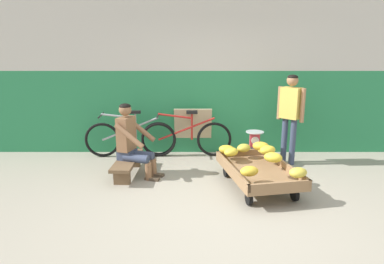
% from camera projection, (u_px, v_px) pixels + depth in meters
% --- Properties ---
extents(ground_plane, '(80.00, 80.00, 0.00)m').
position_uv_depth(ground_plane, '(223.00, 214.00, 4.14)').
color(ground_plane, gray).
extents(back_wall, '(16.00, 0.30, 3.12)m').
position_uv_depth(back_wall, '(211.00, 70.00, 6.40)').
color(back_wall, '#287F4C').
rests_on(back_wall, ground).
extents(banana_cart, '(1.10, 1.58, 0.36)m').
position_uv_depth(banana_cart, '(256.00, 172.00, 4.88)').
color(banana_cart, '#8E6B47').
rests_on(banana_cart, ground).
extents(banana_pile, '(1.08, 1.37, 0.26)m').
position_uv_depth(banana_pile, '(255.00, 154.00, 4.92)').
color(banana_pile, gold).
rests_on(banana_pile, banana_cart).
extents(low_bench, '(0.35, 1.11, 0.27)m').
position_uv_depth(low_bench, '(126.00, 163.00, 5.38)').
color(low_bench, brown).
rests_on(low_bench, ground).
extents(vendor_seated, '(0.73, 0.60, 1.14)m').
position_uv_depth(vendor_seated, '(130.00, 141.00, 5.27)').
color(vendor_seated, brown).
rests_on(vendor_seated, ground).
extents(plastic_crate, '(0.36, 0.28, 0.30)m').
position_uv_depth(plastic_crate, '(252.00, 157.00, 5.85)').
color(plastic_crate, gold).
rests_on(plastic_crate, ground).
extents(weighing_scale, '(0.30, 0.30, 0.29)m').
position_uv_depth(weighing_scale, '(253.00, 139.00, 5.78)').
color(weighing_scale, '#28282D').
rests_on(weighing_scale, plastic_crate).
extents(bicycle_near_left, '(1.66, 0.48, 0.86)m').
position_uv_depth(bicycle_near_left, '(129.00, 138.00, 6.28)').
color(bicycle_near_left, black).
rests_on(bicycle_near_left, ground).
extents(bicycle_far_left, '(1.66, 0.48, 0.86)m').
position_uv_depth(bicycle_far_left, '(185.00, 138.00, 6.28)').
color(bicycle_far_left, black).
rests_on(bicycle_far_left, ground).
extents(sign_board, '(0.70, 0.26, 0.87)m').
position_uv_depth(sign_board, '(191.00, 131.00, 6.49)').
color(sign_board, '#C6B289').
rests_on(sign_board, ground).
extents(customer_adult, '(0.38, 0.37, 1.53)m').
position_uv_depth(customer_adult, '(289.00, 109.00, 5.76)').
color(customer_adult, '#38425B').
rests_on(customer_adult, ground).
extents(shopping_bag, '(0.18, 0.12, 0.24)m').
position_uv_depth(shopping_bag, '(257.00, 168.00, 5.39)').
color(shopping_bag, green).
rests_on(shopping_bag, ground).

